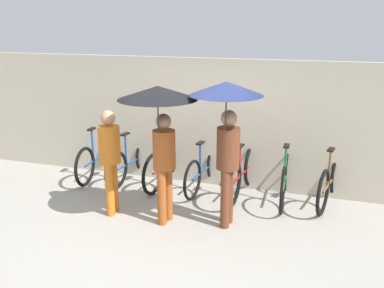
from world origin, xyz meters
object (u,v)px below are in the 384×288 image
(parked_bicycle_3, at_px, (204,169))
(pedestrian_leading, at_px, (110,155))
(parked_bicycle_6, at_px, (330,181))
(parked_bicycle_2, at_px, (167,164))
(parked_bicycle_1, at_px, (132,161))
(parked_bicycle_4, at_px, (243,173))
(pedestrian_trailing, at_px, (227,116))
(parked_bicycle_0, at_px, (98,157))
(pedestrian_center, at_px, (160,115))
(parked_bicycle_5, at_px, (285,178))

(parked_bicycle_3, xyz_separation_m, pedestrian_leading, (-1.05, -1.38, 0.57))
(pedestrian_leading, bearing_deg, parked_bicycle_6, -164.49)
(parked_bicycle_2, bearing_deg, parked_bicycle_1, 95.88)
(parked_bicycle_3, height_order, parked_bicycle_4, parked_bicycle_4)
(parked_bicycle_1, height_order, parked_bicycle_4, parked_bicycle_4)
(parked_bicycle_2, xyz_separation_m, parked_bicycle_3, (0.70, -0.01, -0.02))
(parked_bicycle_3, distance_m, parked_bicycle_6, 2.08)
(parked_bicycle_1, relative_size, pedestrian_trailing, 0.81)
(parked_bicycle_0, xyz_separation_m, parked_bicycle_6, (4.17, 0.00, 0.01))
(parked_bicycle_6, bearing_deg, pedestrian_center, 134.66)
(parked_bicycle_0, height_order, parked_bicycle_5, parked_bicycle_0)
(parked_bicycle_3, height_order, pedestrian_leading, pedestrian_leading)
(parked_bicycle_3, distance_m, parked_bicycle_5, 1.39)
(parked_bicycle_0, bearing_deg, parked_bicycle_2, -93.82)
(parked_bicycle_6, bearing_deg, parked_bicycle_2, 101.01)
(parked_bicycle_0, distance_m, parked_bicycle_2, 1.39)
(parked_bicycle_4, relative_size, pedestrian_center, 0.90)
(parked_bicycle_0, xyz_separation_m, parked_bicycle_1, (0.70, 0.00, -0.01))
(parked_bicycle_1, bearing_deg, parked_bicycle_3, -84.60)
(parked_bicycle_6, height_order, pedestrian_trailing, pedestrian_trailing)
(parked_bicycle_2, height_order, pedestrian_leading, pedestrian_leading)
(parked_bicycle_2, xyz_separation_m, pedestrian_center, (0.50, -1.51, 1.24))
(parked_bicycle_0, distance_m, parked_bicycle_5, 3.48)
(parked_bicycle_2, height_order, parked_bicycle_4, parked_bicycle_4)
(parked_bicycle_2, xyz_separation_m, pedestrian_leading, (-0.36, -1.39, 0.55))
(parked_bicycle_0, bearing_deg, parked_bicycle_1, -93.99)
(parked_bicycle_1, distance_m, pedestrian_center, 2.30)
(pedestrian_leading, xyz_separation_m, pedestrian_center, (0.86, -0.13, 0.69))
(pedestrian_center, bearing_deg, parked_bicycle_3, -88.65)
(pedestrian_center, bearing_deg, parked_bicycle_4, -113.57)
(parked_bicycle_0, height_order, parked_bicycle_1, parked_bicycle_0)
(parked_bicycle_2, distance_m, parked_bicycle_6, 2.78)
(parked_bicycle_4, bearing_deg, parked_bicycle_1, 93.22)
(parked_bicycle_2, xyz_separation_m, parked_bicycle_6, (2.78, -0.00, -0.00))
(parked_bicycle_0, height_order, pedestrian_center, pedestrian_center)
(parked_bicycle_1, height_order, pedestrian_center, pedestrian_center)
(parked_bicycle_0, height_order, parked_bicycle_3, parked_bicycle_3)
(parked_bicycle_6, bearing_deg, parked_bicycle_4, 105.30)
(parked_bicycle_3, xyz_separation_m, parked_bicycle_4, (0.69, -0.09, 0.04))
(pedestrian_leading, bearing_deg, parked_bicycle_4, -152.03)
(parked_bicycle_3, bearing_deg, pedestrian_trailing, -146.73)
(pedestrian_leading, relative_size, pedestrian_trailing, 0.77)
(pedestrian_center, bearing_deg, parked_bicycle_5, -129.70)
(parked_bicycle_6, distance_m, pedestrian_trailing, 2.29)
(parked_bicycle_3, relative_size, parked_bicycle_4, 0.92)
(parked_bicycle_4, height_order, parked_bicycle_6, parked_bicycle_4)
(parked_bicycle_1, distance_m, parked_bicycle_4, 2.09)
(parked_bicycle_0, xyz_separation_m, pedestrian_leading, (1.03, -1.38, 0.56))
(pedestrian_trailing, bearing_deg, parked_bicycle_6, -132.49)
(parked_bicycle_1, distance_m, parked_bicycle_3, 1.39)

